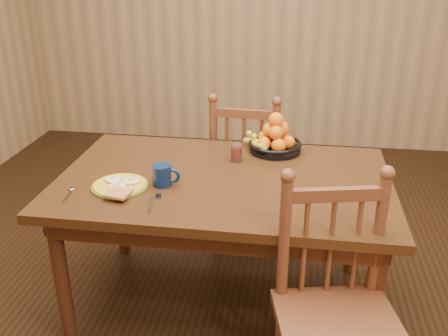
# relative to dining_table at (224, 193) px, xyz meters

# --- Properties ---
(room) EXTENTS (4.52, 5.02, 2.72)m
(room) POSITION_rel_dining_table_xyz_m (0.00, 0.00, 0.68)
(room) COLOR black
(room) RESTS_ON ground
(dining_table) EXTENTS (1.60, 1.00, 0.75)m
(dining_table) POSITION_rel_dining_table_xyz_m (0.00, 0.00, 0.00)
(dining_table) COLOR black
(dining_table) RESTS_ON ground
(chair_far) EXTENTS (0.47, 0.45, 0.99)m
(chair_far) POSITION_rel_dining_table_xyz_m (0.04, 0.69, -0.19)
(chair_far) COLOR #542C19
(chair_far) RESTS_ON ground
(chair_near) EXTENTS (0.54, 0.53, 1.01)m
(chair_near) POSITION_rel_dining_table_xyz_m (0.53, -0.61, -0.18)
(chair_near) COLOR #542C19
(chair_near) RESTS_ON ground
(breakfast_plate) EXTENTS (0.26, 0.30, 0.04)m
(breakfast_plate) POSITION_rel_dining_table_xyz_m (-0.46, -0.19, 0.10)
(breakfast_plate) COLOR #59601E
(breakfast_plate) RESTS_ON dining_table
(fork) EXTENTS (0.05, 0.18, 0.00)m
(fork) POSITION_rel_dining_table_xyz_m (-0.27, -0.31, 0.09)
(fork) COLOR silver
(fork) RESTS_ON dining_table
(spoon) EXTENTS (0.04, 0.16, 0.01)m
(spoon) POSITION_rel_dining_table_xyz_m (-0.67, -0.26, 0.09)
(spoon) COLOR silver
(spoon) RESTS_ON dining_table
(coffee_mug) EXTENTS (0.13, 0.09, 0.10)m
(coffee_mug) POSITION_rel_dining_table_xyz_m (-0.27, -0.13, 0.14)
(coffee_mug) COLOR #0A1B3A
(coffee_mug) RESTS_ON dining_table
(juice_glass) EXTENTS (0.06, 0.06, 0.09)m
(juice_glass) POSITION_rel_dining_table_xyz_m (0.03, 0.22, 0.13)
(juice_glass) COLOR silver
(juice_glass) RESTS_ON dining_table
(fruit_bowl) EXTENTS (0.32, 0.29, 0.22)m
(fruit_bowl) POSITION_rel_dining_table_xyz_m (0.22, 0.38, 0.15)
(fruit_bowl) COLOR black
(fruit_bowl) RESTS_ON dining_table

